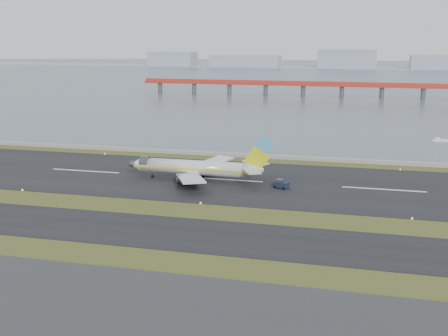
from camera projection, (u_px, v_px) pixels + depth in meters
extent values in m
plane|color=#344217|center=(191.00, 214.00, 118.00)|extent=(1000.00, 1000.00, 0.00)
cube|color=black|center=(172.00, 232.00, 106.65)|extent=(1000.00, 18.00, 0.10)
cube|color=black|center=(225.00, 180.00, 146.33)|extent=(1000.00, 45.00, 0.10)
cube|color=gray|center=(248.00, 155.00, 174.57)|extent=(1000.00, 2.50, 1.00)
cube|color=#41525D|center=(331.00, 76.00, 552.56)|extent=(1400.00, 800.00, 1.30)
cube|color=red|center=(342.00, 85.00, 347.72)|extent=(260.00, 5.00, 1.60)
cube|color=red|center=(342.00, 83.00, 347.38)|extent=(260.00, 0.40, 1.40)
cylinder|color=#4C4C51|center=(194.00, 89.00, 371.56)|extent=(2.80, 2.80, 7.00)
cylinder|color=#4C4C51|center=(342.00, 93.00, 348.74)|extent=(2.80, 2.80, 7.00)
cube|color=#9CA7B8|center=(339.00, 68.00, 703.70)|extent=(1400.00, 80.00, 1.00)
cube|color=#9CA7B8|center=(173.00, 59.00, 753.96)|extent=(60.00, 35.00, 18.00)
cube|color=#9CA7B8|center=(245.00, 61.00, 730.65)|extent=(90.00, 35.00, 14.00)
cube|color=#9CA7B8|center=(347.00, 59.00, 698.84)|extent=(70.00, 35.00, 22.00)
cylinder|color=silver|center=(192.00, 167.00, 144.95)|extent=(28.00, 3.80, 3.80)
cone|color=silver|center=(136.00, 164.00, 148.66)|extent=(3.20, 3.80, 3.80)
cone|color=silver|center=(254.00, 170.00, 141.03)|extent=(5.00, 3.80, 3.80)
cube|color=yellow|center=(190.00, 169.00, 143.13)|extent=(31.00, 0.06, 0.45)
cube|color=yellow|center=(194.00, 166.00, 146.76)|extent=(31.00, 0.06, 0.45)
cube|color=silver|center=(191.00, 178.00, 136.55)|extent=(11.31, 15.89, 1.66)
cube|color=silver|center=(209.00, 164.00, 152.61)|extent=(11.31, 15.89, 1.66)
cylinder|color=#3A3A3F|center=(187.00, 180.00, 139.59)|extent=(4.20, 2.10, 2.10)
cylinder|color=#3A3A3F|center=(201.00, 170.00, 150.93)|extent=(4.20, 2.10, 2.10)
cube|color=yellow|center=(257.00, 159.00, 140.18)|extent=(6.80, 0.35, 6.85)
cube|color=#4FA8E2|center=(265.00, 144.00, 138.90)|extent=(4.85, 0.37, 4.90)
cube|color=silver|center=(252.00, 171.00, 137.26)|extent=(5.64, 6.80, 0.22)
cube|color=silver|center=(258.00, 165.00, 144.44)|extent=(5.64, 6.80, 0.22)
cylinder|color=black|center=(153.00, 176.00, 148.25)|extent=(0.80, 0.28, 0.80)
cylinder|color=black|center=(195.00, 181.00, 142.61)|extent=(1.00, 0.38, 1.00)
cylinder|color=black|center=(201.00, 176.00, 147.90)|extent=(1.00, 0.38, 1.00)
cube|color=#142237|center=(281.00, 185.00, 137.73)|extent=(4.07, 3.19, 1.34)
cube|color=#3A3A3F|center=(280.00, 181.00, 137.78)|extent=(2.08, 2.14, 0.78)
cylinder|color=black|center=(275.00, 187.00, 137.87)|extent=(0.85, 0.60, 0.78)
cylinder|color=black|center=(279.00, 186.00, 139.28)|extent=(0.85, 0.60, 0.78)
cylinder|color=black|center=(284.00, 189.00, 136.46)|extent=(0.85, 0.60, 0.78)
cylinder|color=black|center=(287.00, 187.00, 137.88)|extent=(0.85, 0.60, 0.78)
cube|color=white|center=(441.00, 141.00, 200.53)|extent=(6.47, 2.97, 0.80)
cube|color=white|center=(437.00, 139.00, 200.48)|extent=(1.99, 1.70, 0.80)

